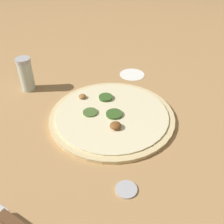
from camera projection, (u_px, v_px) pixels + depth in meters
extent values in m
plane|color=tan|center=(112.00, 118.00, 0.74)|extent=(3.00, 3.00, 0.00)
cylinder|color=beige|center=(112.00, 116.00, 0.74)|extent=(0.35, 0.35, 0.01)
cylinder|color=beige|center=(112.00, 114.00, 0.74)|extent=(0.32, 0.32, 0.00)
ellipsoid|color=#996633|center=(82.00, 96.00, 0.79)|extent=(0.02, 0.02, 0.01)
cylinder|color=#385B23|center=(106.00, 97.00, 0.79)|extent=(0.04, 0.04, 0.01)
cylinder|color=#385B23|center=(115.00, 113.00, 0.73)|extent=(0.05, 0.05, 0.01)
cylinder|color=#47662D|center=(90.00, 112.00, 0.74)|extent=(0.04, 0.04, 0.00)
ellipsoid|color=brown|center=(116.00, 126.00, 0.68)|extent=(0.03, 0.03, 0.02)
cylinder|color=silver|center=(26.00, 76.00, 0.83)|extent=(0.04, 0.04, 0.10)
cylinder|color=#B2B2B7|center=(23.00, 60.00, 0.80)|extent=(0.05, 0.05, 0.01)
cylinder|color=#B2B2B7|center=(126.00, 189.00, 0.55)|extent=(0.05, 0.05, 0.01)
cylinder|color=white|center=(132.00, 74.00, 0.94)|extent=(0.09, 0.09, 0.00)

